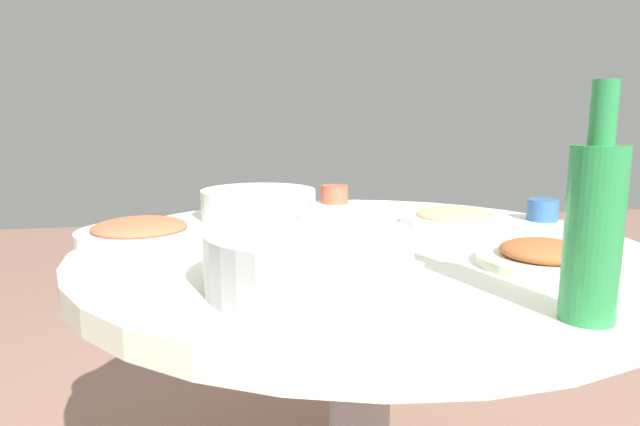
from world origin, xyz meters
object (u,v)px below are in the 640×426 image
round_dining_table (361,297)px  dish_stirfry (545,256)px  soup_bowl (259,205)px  rice_bowl (309,258)px  dish_tofu_braise (140,232)px  tea_cup_near (543,210)px  tea_cup_far (334,194)px  green_bottle (594,227)px  dish_noodles (455,219)px

round_dining_table → dish_stirfry: dish_stirfry is taller
soup_bowl → rice_bowl: bearing=-176.1°
rice_bowl → soup_bowl: 0.57m
dish_tofu_braise → rice_bowl: bearing=-140.5°
soup_bowl → tea_cup_near: soup_bowl is taller
rice_bowl → tea_cup_near: (0.42, -0.63, -0.02)m
tea_cup_near → tea_cup_far: (0.34, 0.44, -0.00)m
dish_stirfry → soup_bowl: bearing=41.0°
round_dining_table → tea_cup_near: size_ratio=15.28×
green_bottle → tea_cup_near: green_bottle is taller
dish_noodles → dish_tofu_braise: bearing=92.9°
tea_cup_near → tea_cup_far: size_ratio=0.95×
dish_noodles → green_bottle: (-0.57, 0.07, 0.10)m
dish_stirfry → dish_noodles: bearing=3.3°
rice_bowl → dish_stirfry: 0.41m
rice_bowl → tea_cup_far: (0.76, -0.19, -0.02)m
dish_noodles → tea_cup_near: (0.04, -0.24, 0.01)m
dish_stirfry → dish_tofu_braise: size_ratio=0.90×
rice_bowl → soup_bowl: (0.57, 0.04, -0.01)m
dish_noodles → green_bottle: green_bottle is taller
green_bottle → tea_cup_near: bearing=-26.5°
dish_noodles → dish_tofu_braise: 0.68m
soup_bowl → green_bottle: (-0.75, -0.36, 0.08)m
soup_bowl → tea_cup_far: size_ratio=3.63×
round_dining_table → green_bottle: 0.54m
green_bottle → tea_cup_far: 0.96m
rice_bowl → dish_noodles: (0.38, -0.39, -0.03)m
dish_noodles → tea_cup_far: size_ratio=3.22×
green_bottle → tea_cup_near: 0.69m
tea_cup_near → dish_stirfry: bearing=149.6°
round_dining_table → rice_bowl: (-0.27, 0.15, 0.16)m
green_bottle → tea_cup_far: (0.95, 0.13, -0.09)m
rice_bowl → dish_stirfry: bearing=-82.6°
rice_bowl → dish_noodles: size_ratio=1.24×
rice_bowl → tea_cup_near: size_ratio=4.21×
dish_tofu_braise → green_bottle: bearing=-131.4°
dish_tofu_braise → tea_cup_near: 0.92m
round_dining_table → soup_bowl: 0.38m
rice_bowl → dish_tofu_braise: rice_bowl is taller
rice_bowl → tea_cup_far: bearing=-13.8°
soup_bowl → tea_cup_near: 0.68m
tea_cup_near → dish_tofu_braise: bearing=94.8°
soup_bowl → dish_tofu_braise: 0.33m
tea_cup_far → round_dining_table: bearing=175.3°
green_bottle → tea_cup_far: bearing=8.0°
dish_noodles → dish_stirfry: bearing=-176.7°
green_bottle → dish_tofu_braise: bearing=48.6°
dish_noodles → tea_cup_far: tea_cup_far is taller
tea_cup_near → green_bottle: bearing=153.5°
round_dining_table → dish_noodles: bearing=-65.2°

